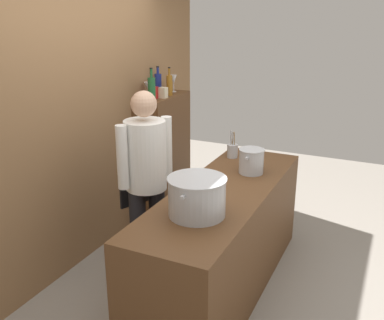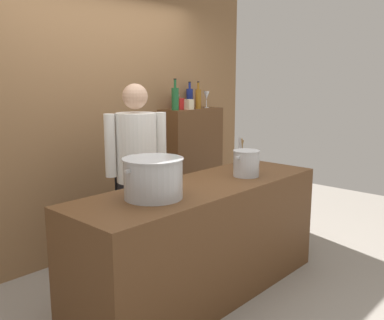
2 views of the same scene
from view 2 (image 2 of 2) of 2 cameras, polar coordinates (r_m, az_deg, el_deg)
ground_plane at (r=3.56m, az=1.39°, el=-17.55°), size 8.00×8.00×0.00m
brick_back_panel at (r=4.19m, az=-13.21°, el=7.93°), size 4.40×0.10×3.00m
prep_counter at (r=3.37m, az=1.42°, el=-10.79°), size 2.23×0.70×0.90m
bar_cabinet at (r=4.89m, az=-0.10°, el=-1.06°), size 0.76×0.32×1.37m
chef at (r=3.60m, az=-7.51°, el=-0.90°), size 0.49×0.40×1.66m
stockpot_large at (r=2.84m, az=-5.22°, el=-2.47°), size 0.47×0.41×0.27m
stockpot_small at (r=3.51m, az=7.36°, el=-0.44°), size 0.29×0.22×0.22m
utensil_crock at (r=3.96m, az=6.64°, el=0.29°), size 0.10×0.10×0.27m
wine_bottle_green at (r=4.53m, az=-2.29°, el=8.35°), size 0.08×0.08×0.33m
wine_bottle_amber at (r=4.77m, az=0.85°, el=8.34°), size 0.07×0.07×0.30m
wine_bottle_cobalt at (r=4.89m, az=-0.32°, el=8.42°), size 0.08×0.08×0.30m
wine_glass_tall at (r=4.96m, az=1.97°, el=8.67°), size 0.07×0.07×0.19m
wine_glass_short at (r=4.75m, az=-2.13°, el=8.28°), size 0.08×0.08×0.16m
spice_tin_red at (r=4.65m, az=-1.72°, el=7.60°), size 0.08×0.08×0.12m
spice_tin_cream at (r=4.64m, az=-0.42°, el=7.53°), size 0.08×0.08×0.11m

